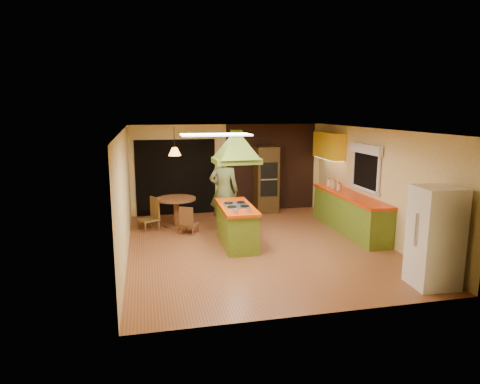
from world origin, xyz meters
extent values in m
plane|color=#995732|center=(0.00, 0.00, 0.00)|extent=(6.50, 6.50, 0.00)
plane|color=#F4E8AF|center=(0.00, 3.25, 1.25)|extent=(5.50, 0.00, 5.50)
plane|color=#F4E8AF|center=(0.00, -3.25, 1.25)|extent=(5.50, 0.00, 5.50)
plane|color=#F4E8AF|center=(-2.75, 0.00, 1.25)|extent=(0.00, 6.50, 6.50)
plane|color=#F4E8AF|center=(2.75, 0.00, 1.25)|extent=(0.00, 6.50, 6.50)
plane|color=silver|center=(0.00, 0.00, 2.50)|extent=(6.50, 6.50, 0.00)
cube|color=#381E14|center=(1.25, 3.23, 1.25)|extent=(2.64, 0.03, 2.50)
cube|color=black|center=(-1.50, 3.23, 1.05)|extent=(2.20, 0.03, 2.10)
cube|color=olive|center=(2.45, 0.60, 0.43)|extent=(0.58, 3.00, 0.86)
cube|color=#E53807|center=(2.45, 0.60, 0.89)|extent=(0.62, 3.05, 0.06)
cube|color=yellow|center=(2.57, 2.20, 1.95)|extent=(0.34, 1.40, 0.70)
cube|color=black|center=(2.72, 0.40, 1.55)|extent=(0.03, 1.16, 0.96)
cube|color=white|center=(2.67, 0.40, 2.02)|extent=(0.10, 1.35, 0.22)
cube|color=white|center=(-1.10, -1.20, 2.48)|extent=(1.20, 0.60, 0.03)
cube|color=olive|center=(-0.43, 0.19, 0.41)|extent=(0.68, 1.68, 0.81)
cube|color=#DC3F07|center=(-0.43, 0.19, 0.84)|extent=(0.74, 1.76, 0.06)
cube|color=silver|center=(-0.43, 0.19, 0.88)|extent=(0.52, 0.74, 0.02)
cube|color=#56721C|center=(-0.43, 0.19, 1.85)|extent=(0.98, 0.72, 0.12)
pyramid|color=#56721C|center=(-0.43, 0.19, 2.35)|extent=(0.98, 0.72, 0.45)
cube|color=#56721C|center=(-0.43, 0.19, 2.43)|extent=(0.22, 0.22, 0.14)
imported|color=#4F5B30|center=(-0.48, 1.41, 0.97)|extent=(0.79, 0.61, 1.93)
cube|color=white|center=(2.31, -2.70, 0.85)|extent=(0.74, 0.70, 1.70)
cube|color=#493517|center=(1.03, 2.95, 0.94)|extent=(0.63, 0.58, 1.89)
cube|color=black|center=(1.03, 2.65, 1.24)|extent=(0.49, 0.02, 0.45)
cube|color=black|center=(1.03, 2.65, 0.74)|extent=(0.49, 0.02, 0.45)
cylinder|color=brown|center=(-1.60, 1.92, 0.72)|extent=(0.99, 0.99, 0.05)
cylinder|color=brown|center=(-1.60, 1.92, 0.37)|extent=(0.14, 0.14, 0.69)
cylinder|color=brown|center=(-1.60, 1.92, 0.03)|extent=(0.55, 0.55, 0.05)
cone|color=#FF9E3F|center=(-1.60, 1.92, 1.90)|extent=(0.39, 0.39, 0.20)
cylinder|color=beige|center=(2.40, 1.45, 1.02)|extent=(0.17, 0.17, 0.21)
cylinder|color=#FBEECA|center=(2.40, 1.72, 1.01)|extent=(0.16, 0.16, 0.18)
cylinder|color=beige|center=(2.40, 1.12, 1.00)|extent=(0.14, 0.14, 0.17)
camera|label=1|loc=(-2.32, -8.61, 2.94)|focal=32.00mm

